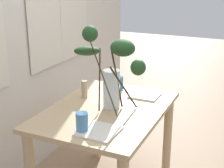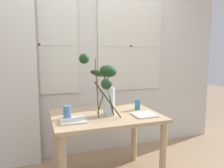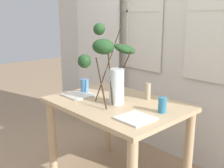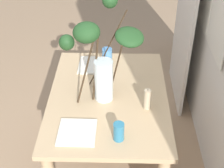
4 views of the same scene
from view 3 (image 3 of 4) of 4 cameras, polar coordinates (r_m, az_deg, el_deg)
The scene contains 9 objects.
back_wall_with_windows at distance 2.75m, azimuth 14.30°, elevation 15.86°, with size 4.17×0.14×3.09m.
curtain_sheer_side at distance 3.34m, azimuth -3.26°, elevation 9.65°, with size 0.76×0.03×2.37m, color silver.
dining_table at distance 2.26m, azimuth 0.98°, elevation -7.30°, with size 1.12×0.80×0.76m.
vase_with_branches at distance 2.12m, azimuth -0.24°, elevation 4.19°, with size 0.39×0.59×0.66m.
drinking_glass_blue_left at distance 2.47m, azimuth -5.91°, elevation -0.43°, with size 0.08×0.08×0.13m, color #4C84BC.
drinking_glass_blue_right at distance 1.99m, azimuth 10.79°, elevation -4.46°, with size 0.06×0.06×0.12m, color teal.
plate_square_left at distance 2.40m, azimuth -7.13°, elevation -2.35°, with size 0.24×0.24×0.01m, color silver.
plate_square_right at distance 1.85m, azimuth 5.08°, elevation -7.38°, with size 0.22×0.22×0.01m, color silver.
pillar_candle at distance 2.29m, azimuth 7.74°, elevation -1.54°, with size 0.05×0.05×0.15m.
Camera 3 is at (1.51, -1.46, 1.44)m, focal length 42.45 mm.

